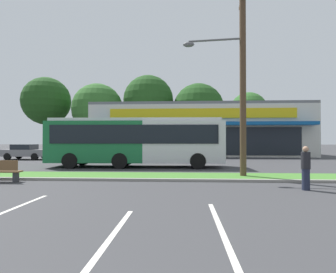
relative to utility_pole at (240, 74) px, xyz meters
The scene contains 16 objects.
grass_median 6.70m from the utility_pole, behind, with size 56.00×2.20×0.12m, color #427A2D.
curb_lip 6.81m from the utility_pole, 164.53° to the right, with size 56.00×0.24×0.12m, color gray.
parking_stripe_2 10.86m from the utility_pole, 114.67° to the right, with size 0.12×4.80×0.01m, color silver.
parking_stripe_3 9.53m from the utility_pole, 103.75° to the right, with size 0.12×4.80×0.01m, color silver.
storefront_building 21.27m from the utility_pole, 92.07° to the left, with size 24.67×11.74×6.01m.
tree_far_left 40.89m from the utility_pole, 129.23° to the left, with size 7.98×7.98×12.40m.
tree_left 35.12m from the utility_pole, 118.56° to the left, with size 8.30×8.30×11.07m.
tree_mid_left 32.61m from the utility_pole, 105.11° to the left, with size 8.15×8.15×12.44m.
tree_mid 31.23m from the utility_pole, 90.54° to the left, with size 8.22×8.22×10.99m.
tree_mid_right 29.68m from the utility_pole, 76.06° to the left, with size 5.61×5.61×9.06m.
utility_pole is the anchor object (origin of this frame).
city_bus 8.39m from the utility_pole, 139.29° to the left, with size 11.70×2.89×3.25m.
bus_stop_bench 11.61m from the utility_pole, 169.86° to the right, with size 1.60×0.45×0.95m.
car_1 21.39m from the utility_pole, 146.29° to the left, with size 4.11×1.97×1.42m.
car_3 14.39m from the utility_pole, 120.21° to the left, with size 4.40×2.02×1.51m.
pedestrian_by_pole 5.48m from the utility_pole, 60.58° to the right, with size 0.32×0.32×1.59m.
Camera 1 is at (1.85, 0.75, 1.80)m, focal length 29.35 mm.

